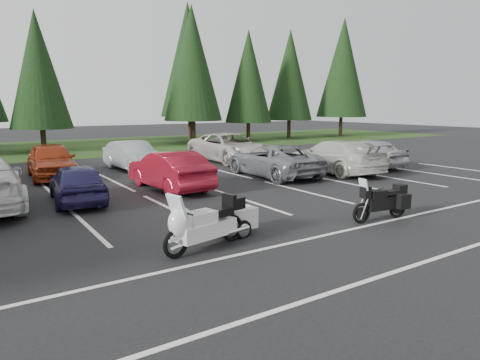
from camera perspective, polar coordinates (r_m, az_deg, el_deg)
name	(u,v)px	position (r m, az deg, el deg)	size (l,w,h in m)	color
ground	(172,220)	(12.44, -9.05, -5.25)	(120.00, 120.00, 0.00)	black
grass_strip	(39,149)	(35.47, -25.22, 3.75)	(80.00, 16.00, 0.01)	#183310
lake_water	(35,129)	(66.66, -25.66, 6.16)	(70.00, 50.00, 0.02)	slate
stall_markings	(146,206)	(14.24, -12.36, -3.41)	(32.00, 16.00, 0.01)	silver
conifer_5	(38,70)	(33.04, -25.34, 13.15)	(4.14, 4.14, 9.63)	#332316
conifer_6	(192,63)	(37.30, -6.38, 15.21)	(4.93, 4.93, 11.48)	#332316
conifer_7	(248,77)	(39.77, 1.14, 13.63)	(4.27, 4.27, 9.94)	#332316
conifer_8	(290,75)	(43.74, 6.67, 13.70)	(4.53, 4.53, 10.56)	#332316
conifer_9	(343,68)	(46.95, 13.56, 14.34)	(5.19, 5.19, 12.10)	#332316
conifer_back_c	(189,60)	(42.45, -6.88, 15.60)	(5.50, 5.50, 12.81)	#332316
car_near_4	(77,183)	(15.33, -20.90, -0.34)	(1.59, 3.95, 1.35)	#211D48
car_near_5	(169,170)	(16.81, -9.41, 1.30)	(1.59, 4.55, 1.50)	maroon
car_near_6	(273,160)	(19.74, 4.42, 2.62)	(2.44, 5.29, 1.47)	slate
car_near_7	(334,156)	(21.19, 12.45, 3.09)	(2.24, 5.51, 1.60)	beige
car_near_8	(365,153)	(23.55, 16.32, 3.53)	(1.83, 4.55, 1.55)	#9D9CA1
car_far_2	(51,160)	(20.95, -23.84, 2.40)	(1.88, 4.68, 1.59)	#963013
car_far_3	(133,156)	(22.18, -14.04, 3.14)	(1.54, 4.41, 1.45)	gray
car_far_4	(229,147)	(24.83, -1.44, 4.36)	(2.74, 5.95, 1.65)	beige
touring_motorcycle	(205,219)	(9.68, -4.63, -5.21)	(2.56, 0.79, 1.42)	silver
cargo_trailer	(233,221)	(10.84, -0.87, -5.47)	(1.52, 0.86, 0.70)	silver
adventure_motorcycle	(381,199)	(12.66, 18.24, -2.37)	(2.11, 0.74, 1.29)	black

